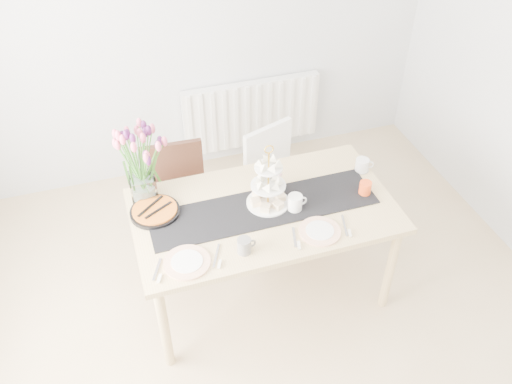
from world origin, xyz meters
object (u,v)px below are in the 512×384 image
object	(u,v)px
cake_stand	(268,190)
chair_brown	(177,195)
mug_grey	(244,246)
plate_right	(320,231)
mug_white	(295,203)
mug_orange	(365,188)
teapot	(269,183)
radiator	(252,113)
tulip_vase	(137,155)
plate_left	(187,262)
dining_table	(264,217)
tart_tin	(155,211)
cream_jug	(362,165)
chair_white	(276,174)

from	to	relation	value
cake_stand	chair_brown	bearing A→B (deg)	131.52
mug_grey	plate_right	size ratio (longest dim) A/B	0.38
mug_white	mug_orange	bearing A→B (deg)	-3.54
plate_right	teapot	bearing A→B (deg)	110.71
radiator	tulip_vase	bearing A→B (deg)	-132.57
tulip_vase	plate_left	bearing A→B (deg)	-78.10
chair_brown	mug_white	distance (m)	0.94
mug_grey	plate_left	distance (m)	0.33
tulip_vase	mug_orange	world-z (taller)	tulip_vase
dining_table	teapot	xyz separation A→B (m)	(0.08, 0.14, 0.14)
teapot	tart_tin	xyz separation A→B (m)	(-0.72, 0.02, -0.05)
dining_table	plate_right	distance (m)	0.39
chair_brown	teapot	size ratio (longest dim) A/B	4.04
teapot	cake_stand	bearing A→B (deg)	-131.42
tart_tin	plate_right	size ratio (longest dim) A/B	1.23
plate_left	chair_brown	bearing A→B (deg)	83.43
mug_grey	dining_table	bearing A→B (deg)	49.05
chair_brown	plate_right	bearing A→B (deg)	-48.80
dining_table	plate_right	bearing A→B (deg)	-50.40
mug_white	plate_left	distance (m)	0.76
cream_jug	tart_tin	size ratio (longest dim) A/B	0.30
cream_jug	plate_right	bearing A→B (deg)	-119.34
chair_brown	tart_tin	xyz separation A→B (m)	(-0.20, -0.41, 0.26)
chair_brown	cream_jug	size ratio (longest dim) A/B	9.68
mug_grey	tart_tin	bearing A→B (deg)	126.33
dining_table	mug_white	bearing A→B (deg)	-20.89
radiator	teapot	bearing A→B (deg)	-103.12
tulip_vase	plate_right	xyz separation A→B (m)	(0.92, -0.64, -0.31)
chair_brown	radiator	bearing A→B (deg)	50.91
mug_orange	plate_left	world-z (taller)	mug_orange
cream_jug	mug_grey	xyz separation A→B (m)	(-0.95, -0.47, 0.00)
mug_orange	dining_table	bearing A→B (deg)	109.82
teapot	chair_brown	bearing A→B (deg)	119.60
tulip_vase	cream_jug	distance (m)	1.45
teapot	tulip_vase	bearing A→B (deg)	144.45
tulip_vase	mug_white	size ratio (longest dim) A/B	5.55
teapot	cream_jug	world-z (taller)	teapot
mug_grey	plate_left	size ratio (longest dim) A/B	0.36
cake_stand	teapot	xyz separation A→B (m)	(0.04, 0.11, -0.04)
chair_brown	mug_orange	size ratio (longest dim) A/B	9.52
dining_table	mug_orange	world-z (taller)	mug_orange
cream_jug	mug_white	world-z (taller)	mug_white
tulip_vase	cream_jug	xyz separation A→B (m)	(1.41, -0.18, -0.28)
dining_table	mug_grey	distance (m)	0.40
mug_grey	mug_orange	bearing A→B (deg)	10.25
mug_orange	plate_left	bearing A→B (deg)	126.43
mug_grey	chair_brown	bearing A→B (deg)	98.67
radiator	cake_stand	world-z (taller)	cake_stand
radiator	mug_white	xyz separation A→B (m)	(-0.22, -1.58, 0.35)
teapot	chair_white	bearing A→B (deg)	43.15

